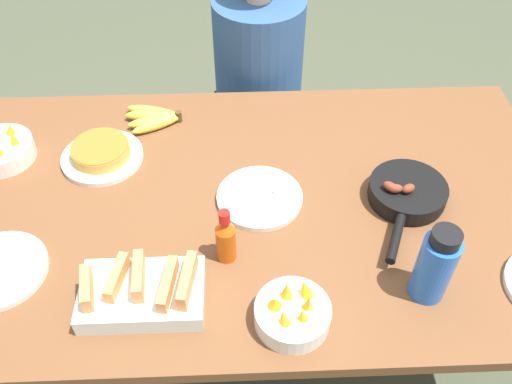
% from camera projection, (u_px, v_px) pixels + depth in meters
% --- Properties ---
extents(ground_plane, '(14.00, 14.00, 0.00)m').
position_uv_depth(ground_plane, '(256.00, 332.00, 1.98)').
color(ground_plane, '#474C38').
extents(dining_table, '(1.69, 0.99, 0.71)m').
position_uv_depth(dining_table, '(256.00, 220.00, 1.53)').
color(dining_table, brown).
rests_on(dining_table, ground_plane).
extents(banana_bunch, '(0.19, 0.15, 0.04)m').
position_uv_depth(banana_bunch, '(155.00, 118.00, 1.68)').
color(banana_bunch, gold).
rests_on(banana_bunch, dining_table).
extents(melon_tray, '(0.28, 0.17, 0.10)m').
position_uv_depth(melon_tray, '(143.00, 292.00, 1.22)').
color(melon_tray, silver).
rests_on(melon_tray, dining_table).
extents(skillet, '(0.21, 0.34, 0.08)m').
position_uv_depth(skillet, '(407.00, 193.00, 1.44)').
color(skillet, black).
rests_on(skillet, dining_table).
extents(frittata_plate_center, '(0.23, 0.23, 0.05)m').
position_uv_depth(frittata_plate_center, '(102.00, 154.00, 1.56)').
color(frittata_plate_center, silver).
rests_on(frittata_plate_center, dining_table).
extents(empty_plate_near_front, '(0.23, 0.23, 0.02)m').
position_uv_depth(empty_plate_near_front, '(260.00, 197.00, 1.46)').
color(empty_plate_near_front, silver).
rests_on(empty_plate_near_front, dining_table).
extents(fruit_bowl_mango, '(0.19, 0.19, 0.11)m').
position_uv_depth(fruit_bowl_mango, '(1.00, 149.00, 1.56)').
color(fruit_bowl_mango, silver).
rests_on(fruit_bowl_mango, dining_table).
extents(fruit_bowl_citrus, '(0.17, 0.17, 0.11)m').
position_uv_depth(fruit_bowl_citrus, '(292.00, 313.00, 1.19)').
color(fruit_bowl_citrus, silver).
rests_on(fruit_bowl_citrus, dining_table).
extents(water_bottle, '(0.08, 0.08, 0.21)m').
position_uv_depth(water_bottle, '(435.00, 265.00, 1.19)').
color(water_bottle, blue).
rests_on(water_bottle, dining_table).
extents(hot_sauce_bottle, '(0.05, 0.05, 0.16)m').
position_uv_depth(hot_sauce_bottle, '(226.00, 238.00, 1.28)').
color(hot_sauce_bottle, '#C64C0F').
rests_on(hot_sauce_bottle, dining_table).
extents(person_figure, '(0.35, 0.35, 1.16)m').
position_uv_depth(person_figure, '(258.00, 109.00, 2.11)').
color(person_figure, black).
rests_on(person_figure, ground_plane).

